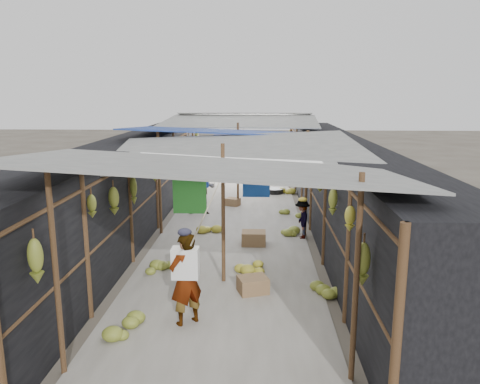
# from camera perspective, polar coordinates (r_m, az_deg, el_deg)

# --- Properties ---
(ground) EXTENTS (80.00, 80.00, 0.00)m
(ground) POSITION_cam_1_polar(r_m,az_deg,el_deg) (6.30, -4.18, -21.49)
(ground) COLOR #6B6356
(ground) RESTS_ON ground
(aisle_slab) EXTENTS (3.60, 16.00, 0.02)m
(aisle_slab) POSITION_cam_1_polar(r_m,az_deg,el_deg) (12.23, -0.78, -4.47)
(aisle_slab) COLOR #9E998E
(aisle_slab) RESTS_ON ground
(stall_left) EXTENTS (1.40, 15.00, 2.30)m
(stall_left) POSITION_cam_1_polar(r_m,az_deg,el_deg) (12.40, -13.35, 0.85)
(stall_left) COLOR black
(stall_left) RESTS_ON ground
(stall_right) EXTENTS (1.40, 15.00, 2.30)m
(stall_right) POSITION_cam_1_polar(r_m,az_deg,el_deg) (12.12, 12.06, 0.66)
(stall_right) COLOR black
(stall_right) RESTS_ON ground
(crate_near) EXTENTS (0.60, 0.54, 0.30)m
(crate_near) POSITION_cam_1_polar(r_m,az_deg,el_deg) (8.41, 1.58, -11.29)
(crate_near) COLOR olive
(crate_near) RESTS_ON ground
(crate_mid) EXTENTS (0.55, 0.44, 0.33)m
(crate_mid) POSITION_cam_1_polar(r_m,az_deg,el_deg) (10.90, 1.68, -5.69)
(crate_mid) COLOR olive
(crate_mid) RESTS_ON ground
(crate_back) EXTENTS (0.50, 0.46, 0.26)m
(crate_back) POSITION_cam_1_polar(r_m,az_deg,el_deg) (14.64, -0.87, -1.24)
(crate_back) COLOR olive
(crate_back) RESTS_ON ground
(black_basin) EXTENTS (0.63, 0.63, 0.19)m
(black_basin) POSITION_cam_1_polar(r_m,az_deg,el_deg) (16.51, 4.24, 0.12)
(black_basin) COLOR black
(black_basin) RESTS_ON ground
(vendor_elderly) EXTENTS (0.63, 0.60, 1.46)m
(vendor_elderly) POSITION_cam_1_polar(r_m,az_deg,el_deg) (7.19, -6.62, -10.53)
(vendor_elderly) COLOR white
(vendor_elderly) RESTS_ON ground
(shopper_blue) EXTENTS (0.79, 0.63, 1.56)m
(shopper_blue) POSITION_cam_1_polar(r_m,az_deg,el_deg) (13.56, -4.67, 0.48)
(shopper_blue) COLOR #1F539F
(shopper_blue) RESTS_ON ground
(vendor_seated) EXTENTS (0.39, 0.64, 0.96)m
(vendor_seated) POSITION_cam_1_polar(r_m,az_deg,el_deg) (11.40, 7.58, -3.34)
(vendor_seated) COLOR #55504A
(vendor_seated) RESTS_ON ground
(market_canopy) EXTENTS (5.62, 15.20, 2.77)m
(market_canopy) POSITION_cam_1_polar(r_m,az_deg,el_deg) (12.12, -0.59, 6.94)
(market_canopy) COLOR brown
(market_canopy) RESTS_ON ground
(hanging_bananas) EXTENTS (3.95, 14.10, 0.83)m
(hanging_bananas) POSITION_cam_1_polar(r_m,az_deg,el_deg) (12.06, -1.01, 3.39)
(hanging_bananas) COLOR olive
(hanging_bananas) RESTS_ON ground
(floor_bananas) EXTENTS (3.96, 10.62, 0.35)m
(floor_bananas) POSITION_cam_1_polar(r_m,az_deg,el_deg) (11.09, -0.52, -5.44)
(floor_bananas) COLOR #9D9428
(floor_bananas) RESTS_ON ground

